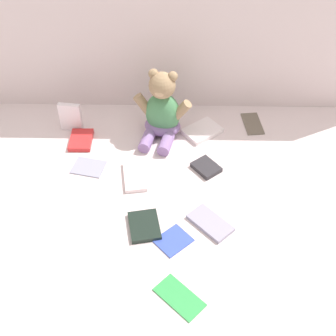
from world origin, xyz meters
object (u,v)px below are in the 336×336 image
(book_case_1, at_px, (173,240))
(book_case_5, at_px, (206,167))
(book_case_0, at_px, (89,166))
(book_case_4, at_px, (202,131))
(teddy_bear, at_px, (162,112))
(book_case_3, at_px, (135,176))
(book_case_8, at_px, (144,226))
(book_case_6, at_px, (179,297))
(book_case_9, at_px, (210,223))
(book_case_10, at_px, (81,140))
(book_case_2, at_px, (71,117))
(book_case_7, at_px, (252,123))

(book_case_1, height_order, book_case_5, book_case_5)
(book_case_0, height_order, book_case_5, book_case_5)
(book_case_4, bearing_deg, book_case_0, 77.46)
(teddy_bear, bearing_deg, book_case_3, -96.61)
(book_case_8, bearing_deg, book_case_1, -40.19)
(book_case_0, bearing_deg, book_case_5, 102.45)
(book_case_6, xyz_separation_m, book_case_8, (-0.11, 0.24, 0.00))
(book_case_0, xyz_separation_m, book_case_9, (0.41, -0.25, 0.00))
(teddy_bear, distance_m, book_case_6, 0.70)
(book_case_0, bearing_deg, book_case_10, -148.31)
(teddy_bear, relative_size, book_case_2, 2.29)
(book_case_0, distance_m, book_case_5, 0.41)
(book_case_1, bearing_deg, book_case_2, 174.69)
(book_case_6, distance_m, book_case_10, 0.73)
(book_case_7, bearing_deg, book_case_2, -3.05)
(teddy_bear, relative_size, book_case_8, 2.27)
(book_case_3, height_order, book_case_4, book_case_4)
(book_case_2, bearing_deg, book_case_10, -52.45)
(teddy_bear, xyz_separation_m, book_case_3, (-0.09, -0.24, -0.09))
(book_case_0, xyz_separation_m, book_case_5, (0.41, 0.00, 0.00))
(book_case_8, bearing_deg, teddy_bear, 73.60)
(book_case_8, bearing_deg, book_case_9, -6.60)
(book_case_3, bearing_deg, book_case_10, -49.67)
(book_case_0, bearing_deg, book_case_3, 85.48)
(book_case_2, distance_m, book_case_9, 0.68)
(book_case_7, bearing_deg, book_case_10, 3.66)
(book_case_4, relative_size, book_case_9, 0.97)
(book_case_1, height_order, book_case_3, book_case_3)
(book_case_2, relative_size, book_case_6, 0.83)
(book_case_0, relative_size, book_case_8, 0.94)
(book_case_6, bearing_deg, book_case_3, 62.18)
(book_case_5, bearing_deg, book_case_8, 14.26)
(book_case_8, relative_size, book_case_10, 1.01)
(teddy_bear, height_order, book_case_9, teddy_bear)
(book_case_3, xyz_separation_m, book_case_6, (0.15, -0.45, -0.00))
(book_case_2, xyz_separation_m, book_case_3, (0.26, -0.26, -0.05))
(book_case_3, bearing_deg, book_case_2, -53.89)
(book_case_1, relative_size, book_case_5, 1.08)
(teddy_bear, bearing_deg, book_case_8, -82.23)
(teddy_bear, height_order, book_case_2, teddy_bear)
(book_case_1, bearing_deg, book_case_0, -178.53)
(book_case_1, xyz_separation_m, book_case_3, (-0.13, 0.26, 0.00))
(book_case_7, height_order, book_case_10, book_case_10)
(teddy_bear, bearing_deg, book_case_6, -71.56)
(book_case_3, xyz_separation_m, book_case_10, (-0.21, 0.18, 0.00))
(book_case_1, relative_size, book_case_3, 0.70)
(book_case_1, relative_size, book_case_8, 0.85)
(book_case_0, height_order, book_case_4, book_case_4)
(book_case_3, relative_size, book_case_4, 1.04)
(teddy_bear, distance_m, book_case_5, 0.26)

